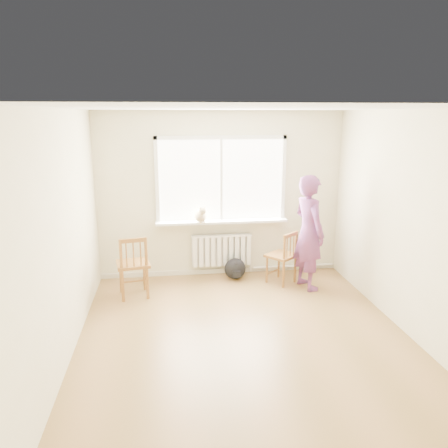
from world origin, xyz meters
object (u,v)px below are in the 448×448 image
object	(u,v)px
chair_left	(133,266)
chair_right	(284,257)
cat	(201,215)
backpack	(235,269)
person	(309,232)

from	to	relation	value
chair_left	chair_right	size ratio (longest dim) A/B	1.10
cat	chair_right	bearing A→B (deg)	-28.50
backpack	chair_left	bearing A→B (deg)	-161.93
backpack	chair_right	bearing A→B (deg)	-21.01
chair_right	cat	xyz separation A→B (m)	(-1.28, 0.40, 0.64)
person	chair_left	bearing A→B (deg)	75.40
chair_left	cat	bearing A→B (deg)	-158.33
chair_right	cat	bearing A→B (deg)	-56.75
backpack	cat	bearing A→B (deg)	168.02
chair_right	chair_left	bearing A→B (deg)	-33.68
person	backpack	xyz separation A→B (m)	(-1.06, 0.49, -0.71)
cat	chair_left	bearing A→B (deg)	-159.95
person	backpack	world-z (taller)	person
chair_left	backpack	size ratio (longest dim) A/B	2.68
chair_left	chair_right	world-z (taller)	chair_left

